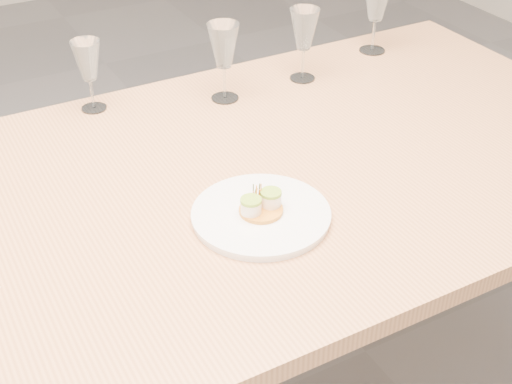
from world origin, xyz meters
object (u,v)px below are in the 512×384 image
wine_glass_1 (88,62)px  wine_glass_4 (377,1)px  dining_table (127,235)px  dinner_plate (261,214)px  wine_glass_2 (224,47)px  wine_glass_3 (304,31)px

wine_glass_1 → wine_glass_4: (0.81, -0.04, 0.02)m
dining_table → dinner_plate: size_ratio=8.89×
dinner_plate → wine_glass_2: size_ratio=1.37×
dinner_plate → wine_glass_4: 0.88m
wine_glass_2 → wine_glass_4: 0.51m
dining_table → wine_glass_1: wine_glass_1 is taller
wine_glass_1 → wine_glass_2: (0.31, -0.11, 0.01)m
wine_glass_2 → wine_glass_3: bearing=1.1°
wine_glass_1 → wine_glass_4: 0.81m
dining_table → wine_glass_4: (0.90, 0.39, 0.22)m
wine_glass_1 → wine_glass_3: 0.55m
dinner_plate → wine_glass_3: 0.65m
dining_table → wine_glass_3: size_ratio=12.53×
dinner_plate → wine_glass_2: 0.53m
dinner_plate → wine_glass_2: (0.17, 0.49, 0.13)m
dining_table → wine_glass_1: 0.48m
wine_glass_2 → wine_glass_1: bearing=160.9°
wine_glass_2 → wine_glass_3: 0.23m
wine_glass_2 → dining_table: bearing=-140.0°
dinner_plate → wine_glass_1: wine_glass_1 is taller
dining_table → wine_glass_3: bearing=28.0°
wine_glass_2 → wine_glass_3: (0.23, 0.00, -0.00)m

